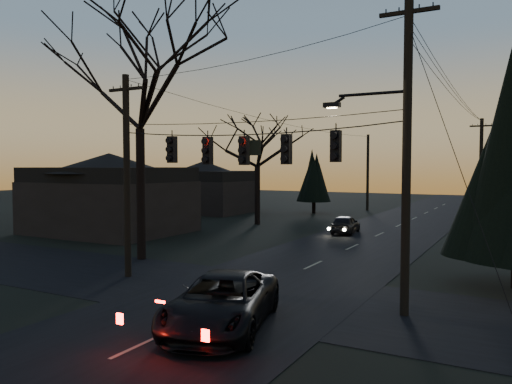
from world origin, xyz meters
The scene contains 14 objects.
main_road centered at (0.00, 20.00, 0.01)m, with size 8.00×120.00×0.02m, color black.
cross_road centered at (0.00, 10.00, 0.01)m, with size 60.00×7.00×0.02m, color black.
utility_pole_right centered at (5.50, 10.00, 0.00)m, with size 5.00×0.30×10.00m, color black, non-canonical shape.
utility_pole_left centered at (-6.00, 10.00, 0.00)m, with size 1.80×0.30×8.50m, color black, non-canonical shape.
utility_pole_far_r centered at (5.50, 38.00, 0.00)m, with size 1.80×0.30×8.50m, color black, non-canonical shape.
utility_pole_far_l centered at (-6.00, 46.00, 0.00)m, with size 0.30×0.30×8.00m, color black, non-canonical shape.
span_signal_assembly centered at (-0.24, 10.00, 5.31)m, with size 11.50×0.44×1.50m.
bare_tree_left centered at (-8.19, 13.31, 9.17)m, with size 11.25×11.25×13.12m.
bare_tree_dist centered at (-10.23, 29.34, 6.51)m, with size 6.88×6.88×9.32m.
evergreen_dist centered at (-9.81, 40.37, 3.77)m, with size 3.35×3.35×6.37m.
house_left_near centered at (-17.00, 20.00, 2.80)m, with size 10.00×8.00×5.60m.
house_left_far centered at (-20.00, 36.00, 2.60)m, with size 9.00×7.00×5.20m.
suv_near centered at (1.14, 6.19, 0.77)m, with size 2.55×5.52×1.53m, color black.
sedan_oncoming_a centered at (-2.24, 27.47, 0.63)m, with size 1.49×3.71×1.27m, color black.
Camera 1 is at (8.79, -5.80, 4.70)m, focal length 35.00 mm.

